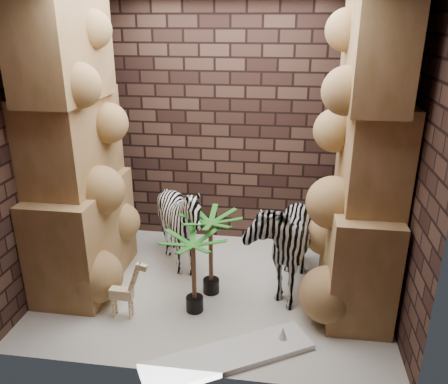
% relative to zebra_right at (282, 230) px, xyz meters
% --- Properties ---
extents(floor, '(3.50, 3.50, 0.00)m').
position_rel_zebra_right_xyz_m(floor, '(-0.69, -0.18, -0.65)').
color(floor, beige).
rests_on(floor, ground).
extents(wall_back, '(3.50, 0.00, 3.50)m').
position_rel_zebra_right_xyz_m(wall_back, '(-0.69, 1.07, 0.85)').
color(wall_back, black).
rests_on(wall_back, ground).
extents(wall_front, '(3.50, 0.00, 3.50)m').
position_rel_zebra_right_xyz_m(wall_front, '(-0.69, -1.43, 0.85)').
color(wall_front, black).
rests_on(wall_front, ground).
extents(wall_left, '(0.00, 3.00, 3.00)m').
position_rel_zebra_right_xyz_m(wall_left, '(-2.44, -0.18, 0.85)').
color(wall_left, black).
rests_on(wall_left, ground).
extents(wall_right, '(0.00, 3.00, 3.00)m').
position_rel_zebra_right_xyz_m(wall_right, '(1.06, -0.18, 0.85)').
color(wall_right, black).
rests_on(wall_right, ground).
extents(rock_pillar_left, '(0.68, 1.30, 3.00)m').
position_rel_zebra_right_xyz_m(rock_pillar_left, '(-2.09, -0.18, 0.85)').
color(rock_pillar_left, tan).
rests_on(rock_pillar_left, floor).
extents(rock_pillar_right, '(0.58, 1.25, 3.00)m').
position_rel_zebra_right_xyz_m(rock_pillar_right, '(0.73, -0.18, 0.85)').
color(rock_pillar_right, tan).
rests_on(rock_pillar_right, floor).
extents(zebra_right, '(0.71, 1.16, 1.31)m').
position_rel_zebra_right_xyz_m(zebra_right, '(0.00, 0.00, 0.00)').
color(zebra_right, white).
rests_on(zebra_right, floor).
extents(zebra_left, '(1.09, 1.25, 1.00)m').
position_rel_zebra_right_xyz_m(zebra_left, '(-1.12, 0.19, -0.15)').
color(zebra_left, white).
rests_on(zebra_left, floor).
extents(giraffe_toy, '(0.34, 0.12, 0.64)m').
position_rel_zebra_right_xyz_m(giraffe_toy, '(-1.48, -0.77, -0.33)').
color(giraffe_toy, beige).
rests_on(giraffe_toy, floor).
extents(palm_front, '(0.36, 0.36, 0.90)m').
position_rel_zebra_right_xyz_m(palm_front, '(-0.71, -0.24, -0.20)').
color(palm_front, '#1A6617').
rests_on(palm_front, floor).
extents(palm_back, '(0.36, 0.36, 0.82)m').
position_rel_zebra_right_xyz_m(palm_back, '(-0.81, -0.58, -0.24)').
color(palm_back, '#1A6617').
rests_on(palm_back, floor).
extents(surfboard, '(1.46, 1.07, 0.05)m').
position_rel_zebra_right_xyz_m(surfboard, '(-0.40, -1.21, -0.63)').
color(surfboard, white).
rests_on(surfboard, floor).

